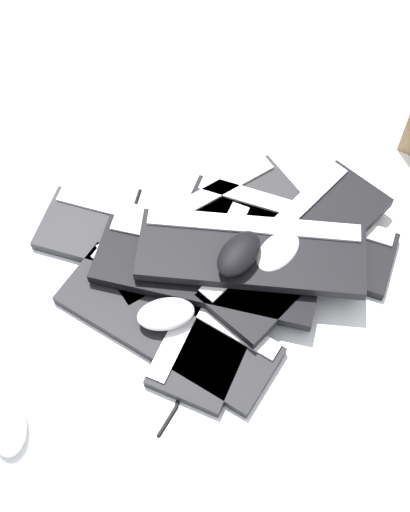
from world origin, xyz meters
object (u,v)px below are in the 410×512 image
(keyboard_5, at_px, (207,269))
(keyboard_6, at_px, (251,252))
(keyboard_4, at_px, (226,300))
(mouse_0, at_px, (8,427))
(keyboard_1, at_px, (202,227))
(keyboard_0, at_px, (287,234))
(mouse_2, at_px, (239,252))
(keyboard_3, at_px, (168,324))
(mouse_3, at_px, (278,252))
(mouse_1, at_px, (166,314))
(keyboard_7, at_px, (296,247))
(keyboard_2, at_px, (145,242))

(keyboard_5, distance_m, keyboard_6, 0.09)
(keyboard_4, relative_size, mouse_0, 4.15)
(keyboard_1, bearing_deg, keyboard_0, -11.04)
(keyboard_5, bearing_deg, mouse_2, -5.72)
(keyboard_0, bearing_deg, keyboard_3, -145.66)
(mouse_0, bearing_deg, mouse_3, -68.76)
(keyboard_3, xyz_separation_m, keyboard_6, (0.17, 0.11, 0.06))
(mouse_0, bearing_deg, mouse_2, -65.69)
(mouse_1, distance_m, mouse_2, 0.18)
(keyboard_6, relative_size, mouse_0, 4.19)
(mouse_3, bearing_deg, keyboard_0, -159.25)
(keyboard_0, bearing_deg, mouse_2, -142.81)
(keyboard_7, relative_size, mouse_3, 3.91)
(mouse_2, bearing_deg, keyboard_0, -11.87)
(mouse_3, bearing_deg, keyboard_2, -62.72)
(keyboard_5, xyz_separation_m, mouse_0, (-0.38, -0.27, -0.02))
(keyboard_4, height_order, keyboard_7, keyboard_7)
(keyboard_0, distance_m, keyboard_5, 0.20)
(mouse_3, bearing_deg, keyboard_6, -54.83)
(keyboard_0, bearing_deg, keyboard_6, -141.89)
(keyboard_0, height_order, mouse_3, mouse_3)
(keyboard_2, bearing_deg, keyboard_4, -44.85)
(keyboard_1, xyz_separation_m, keyboard_6, (0.09, -0.10, 0.06))
(keyboard_3, relative_size, mouse_0, 3.99)
(keyboard_1, relative_size, keyboard_4, 1.01)
(keyboard_2, height_order, mouse_3, mouse_3)
(keyboard_3, distance_m, keyboard_4, 0.12)
(keyboard_4, height_order, mouse_0, mouse_0)
(mouse_1, relative_size, mouse_3, 1.00)
(keyboard_3, bearing_deg, mouse_3, 24.04)
(keyboard_5, bearing_deg, keyboard_4, -60.46)
(keyboard_0, xyz_separation_m, keyboard_1, (-0.17, 0.03, 0.00))
(keyboard_1, bearing_deg, keyboard_6, -49.75)
(keyboard_1, distance_m, keyboard_2, 0.12)
(mouse_2, bearing_deg, keyboard_5, 125.22)
(keyboard_4, xyz_separation_m, keyboard_5, (-0.03, 0.06, 0.03))
(keyboard_3, relative_size, mouse_1, 3.99)
(keyboard_0, height_order, mouse_1, mouse_1)
(keyboard_1, xyz_separation_m, keyboard_2, (-0.12, -0.02, 0.00))
(mouse_1, xyz_separation_m, mouse_3, (0.23, 0.09, 0.03))
(mouse_2, distance_m, mouse_3, 0.08)
(keyboard_1, distance_m, keyboard_6, 0.15)
(mouse_0, bearing_deg, keyboard_6, -65.46)
(mouse_1, xyz_separation_m, mouse_2, (0.15, 0.09, 0.06))
(keyboard_2, bearing_deg, keyboard_0, -2.11)
(keyboard_0, xyz_separation_m, keyboard_4, (-0.14, -0.14, 0.00))
(mouse_1, bearing_deg, keyboard_3, -59.90)
(keyboard_1, relative_size, mouse_0, 4.18)
(keyboard_5, xyz_separation_m, keyboard_7, (0.18, 0.03, 0.00))
(keyboard_0, xyz_separation_m, keyboard_2, (-0.29, 0.01, 0.00))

